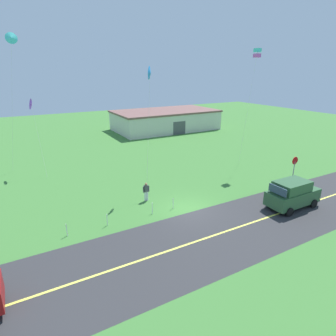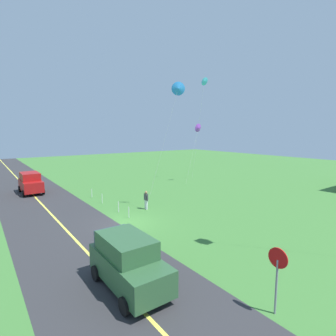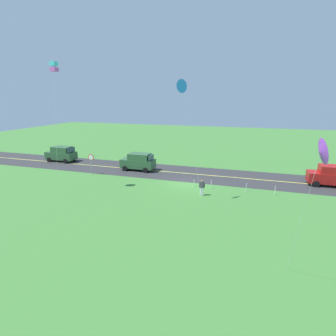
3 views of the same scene
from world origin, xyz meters
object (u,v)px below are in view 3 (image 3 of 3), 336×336
object	(u,v)px
car_parked_east_far	(61,154)
kite_green_far	(321,152)
kite_yellow_high	(54,67)
car_parked_west_far	(331,175)
person_adult_near	(202,187)
kite_red_low	(181,87)
car_suv_foreground	(138,162)
stop_sign	(91,160)

from	to	relation	value
car_parked_east_far	kite_green_far	size ratio (longest dim) A/B	0.57
car_parked_east_far	kite_yellow_high	distance (m)	17.34
car_parked_west_far	kite_yellow_high	world-z (taller)	kite_yellow_high
person_adult_near	kite_red_low	size ratio (longest dim) A/B	0.15
car_suv_foreground	person_adult_near	size ratio (longest dim) A/B	2.75
car_parked_east_far	kite_yellow_high	bearing A→B (deg)	130.52
stop_sign	person_adult_near	xyz separation A→B (m)	(-14.30, 3.12, -0.94)
car_parked_east_far	person_adult_near	world-z (taller)	car_parked_east_far
kite_yellow_high	kite_green_far	distance (m)	23.22
kite_red_low	kite_green_far	world-z (taller)	kite_red_low
car_parked_east_far	car_suv_foreground	bearing A→B (deg)	175.09
car_parked_west_far	kite_yellow_high	xyz separation A→B (m)	(26.44, 9.50, 10.82)
kite_red_low	kite_yellow_high	distance (m)	12.21
kite_yellow_high	car_suv_foreground	bearing A→B (deg)	-114.08
car_suv_foreground	car_parked_west_far	bearing A→B (deg)	-179.20
car_suv_foreground	car_parked_east_far	distance (m)	12.95
car_parked_east_far	car_parked_west_far	size ratio (longest dim) A/B	1.00
car_parked_east_far	kite_red_low	world-z (taller)	kite_red_low
car_suv_foreground	person_adult_near	xyz separation A→B (m)	(-9.59, 6.70, -0.29)
car_parked_east_far	car_parked_west_far	bearing A→B (deg)	178.70
kite_red_low	kite_green_far	bearing A→B (deg)	130.23
stop_sign	kite_red_low	xyz separation A→B (m)	(-12.68, 5.32, 8.33)
kite_red_low	kite_green_far	xyz separation A→B (m)	(-8.46, 10.00, -2.98)
stop_sign	car_suv_foreground	bearing A→B (deg)	-142.87
car_parked_west_far	stop_sign	size ratio (longest dim) A/B	1.72
car_suv_foreground	kite_green_far	world-z (taller)	kite_green_far
kite_red_low	kite_yellow_high	xyz separation A→B (m)	(12.07, 0.30, 1.84)
kite_green_far	kite_red_low	bearing A→B (deg)	-49.77
car_suv_foreground	kite_red_low	distance (m)	14.93
kite_red_low	kite_green_far	size ratio (longest dim) A/B	1.39
car_parked_west_far	kite_red_low	xyz separation A→B (m)	(14.37, 9.20, 8.98)
car_suv_foreground	kite_green_far	bearing A→B (deg)	131.01
kite_yellow_high	car_parked_east_far	bearing A→B (deg)	-49.48
person_adult_near	car_parked_west_far	bearing A→B (deg)	-6.35
car_suv_foreground	kite_red_low	xyz separation A→B (m)	(-7.96, 8.89, 8.98)
person_adult_near	kite_yellow_high	distance (m)	17.81
car_parked_east_far	kite_green_far	xyz separation A→B (m)	(-29.33, 20.00, 6.00)
car_parked_east_far	person_adult_near	size ratio (longest dim) A/B	2.75
car_parked_east_far	kite_green_far	world-z (taller)	kite_green_far
car_parked_east_far	kite_yellow_high	size ratio (longest dim) A/B	0.35
car_parked_east_far	kite_yellow_high	xyz separation A→B (m)	(-8.80, 10.30, 10.82)
car_suv_foreground	kite_green_far	size ratio (longest dim) A/B	0.57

